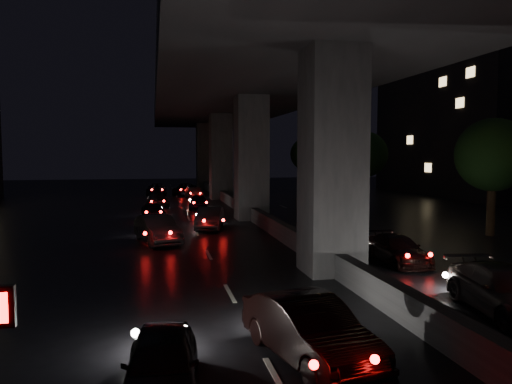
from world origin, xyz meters
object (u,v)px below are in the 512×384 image
object	(u,v)px
streetlight_far	(338,139)
car_1	(309,330)
car_0	(162,364)
viaduct	(251,90)

from	to	relation	value
streetlight_far	car_1	world-z (taller)	streetlight_far
car_1	car_0	bearing A→B (deg)	-176.66
viaduct	streetlight_far	size ratio (longest dim) A/B	8.89
viaduct	streetlight_far	distance (m)	17.22
car_1	streetlight_far	bearing A→B (deg)	55.36
streetlight_far	car_0	bearing A→B (deg)	-115.35
car_0	car_1	size ratio (longest dim) A/B	0.82
viaduct	car_0	world-z (taller)	viaduct
car_0	car_1	xyz separation A→B (m)	(3.01, 0.87, 0.10)
viaduct	car_1	xyz separation A→B (m)	(-3.13, -22.25, -7.69)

